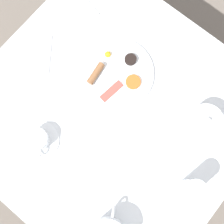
{
  "coord_description": "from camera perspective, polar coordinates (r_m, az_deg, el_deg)",
  "views": [
    {
      "loc": [
        0.2,
        0.16,
        1.96
      ],
      "look_at": [
        0.0,
        0.0,
        0.79
      ],
      "focal_mm": 50.0,
      "sensor_mm": 36.0,
      "label": 1
    }
  ],
  "objects": [
    {
      "name": "fork_by_plate",
      "position": [
        1.28,
        -15.71,
        2.51
      ],
      "size": [
        0.05,
        0.17,
        0.0
      ],
      "rotation": [
        0.0,
        0.0,
        3.34
      ],
      "color": "silver",
      "rests_on": "table"
    },
    {
      "name": "teapot_far",
      "position": [
        1.21,
        16.39,
        -1.91
      ],
      "size": [
        0.19,
        0.13,
        0.12
      ],
      "rotation": [
        0.0,
        0.0,
        5.73
      ],
      "color": "white",
      "rests_on": "table"
    },
    {
      "name": "spoon_for_tea",
      "position": [
        1.31,
        -11.44,
        10.34
      ],
      "size": [
        0.14,
        0.11,
        0.0
      ],
      "rotation": [
        0.0,
        0.0,
        5.36
      ],
      "color": "silver",
      "rests_on": "table"
    },
    {
      "name": "napkin_folded",
      "position": [
        1.37,
        -5.59,
        17.19
      ],
      "size": [
        0.14,
        0.11,
        0.01
      ],
      "rotation": [
        0.0,
        0.0,
        6.07
      ],
      "color": "white",
      "rests_on": "table"
    },
    {
      "name": "knife_by_plate",
      "position": [
        1.32,
        13.36,
        9.87
      ],
      "size": [
        0.02,
        0.21,
        0.0
      ],
      "rotation": [
        0.0,
        0.0,
        6.24
      ],
      "color": "silver",
      "rests_on": "table"
    },
    {
      "name": "table",
      "position": [
        1.29,
        0.0,
        -0.88
      ],
      "size": [
        1.03,
        1.05,
        0.77
      ],
      "color": "silver",
      "rests_on": "ground_plane"
    },
    {
      "name": "breakfast_plate",
      "position": [
        1.25,
        0.62,
        7.18
      ],
      "size": [
        0.31,
        0.31,
        0.04
      ],
      "color": "white",
      "rests_on": "table"
    },
    {
      "name": "ground_plane",
      "position": [
        1.98,
        0.0,
        -4.87
      ],
      "size": [
        8.0,
        8.0,
        0.0
      ],
      "primitive_type": "plane",
      "color": "#70665B"
    },
    {
      "name": "fork_spare",
      "position": [
        1.2,
        5.96,
        -7.52
      ],
      "size": [
        0.17,
        0.07,
        0.0
      ],
      "rotation": [
        0.0,
        0.0,
        1.25
      ],
      "color": "silver",
      "rests_on": "table"
    },
    {
      "name": "water_glass_tall",
      "position": [
        1.15,
        14.33,
        -13.44
      ],
      "size": [
        0.07,
        0.07,
        0.15
      ],
      "color": "white",
      "rests_on": "table"
    },
    {
      "name": "teacup_with_saucer_left",
      "position": [
        1.21,
        -13.42,
        -4.99
      ],
      "size": [
        0.16,
        0.16,
        0.06
      ],
      "color": "white",
      "rests_on": "table"
    }
  ]
}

